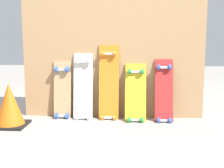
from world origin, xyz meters
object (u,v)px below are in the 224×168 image
Objects in this scene: skateboard_orange at (109,86)px; skateboard_red at (164,94)px; traffic_cone at (9,105)px; skateboard_white at (83,90)px; skateboard_yellow at (136,96)px; skateboard_natural at (62,93)px.

skateboard_orange is 0.59m from skateboard_red.
traffic_cone is (-1.55, -0.30, -0.08)m from skateboard_red.
skateboard_white is 0.90× the size of skateboard_orange.
skateboard_orange reaches higher than skateboard_red.
skateboard_yellow is at bearing 13.46° from traffic_cone.
skateboard_red is 1.58m from traffic_cone.
skateboard_yellow is (0.80, -0.06, -0.01)m from skateboard_natural.
skateboard_natural is 1.58× the size of traffic_cone.
skateboard_red is 1.66× the size of traffic_cone.
skateboard_white is at bearing -178.38° from skateboard_orange.
skateboard_red reaches higher than skateboard_natural.
skateboard_natural is at bearing 176.12° from skateboard_white.
skateboard_orange is 1.29× the size of skateboard_yellow.
skateboard_natural is 0.88× the size of skateboard_white.
skateboard_orange is at bearing 1.62° from skateboard_white.
traffic_cone is at bearing -166.54° from skateboard_yellow.
traffic_cone is (-1.25, -0.30, -0.05)m from skateboard_yellow.
skateboard_yellow is at bearing -9.43° from skateboard_orange.
skateboard_orange is at bearing 170.57° from skateboard_yellow.
traffic_cone is at bearing -160.18° from skateboard_orange.
skateboard_orange is 0.31m from skateboard_yellow.
skateboard_natural reaches higher than traffic_cone.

